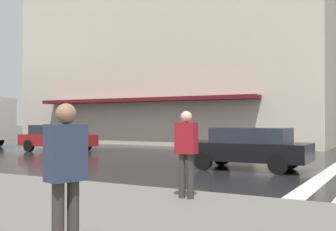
{
  "coord_description": "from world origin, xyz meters",
  "views": [
    {
      "loc": [
        -11.12,
        1.69,
        1.65
      ],
      "look_at": [
        1.13,
        8.48,
        1.82
      ],
      "focal_mm": 44.75,
      "sensor_mm": 36.0,
      "label": 1
    }
  ],
  "objects_px": {
    "pedestrian_in_red_jacket": "(186,147)",
    "pedestrian_by_billboard": "(66,169)",
    "car_red": "(57,137)",
    "car_black": "(248,147)"
  },
  "relations": [
    {
      "from": "pedestrian_by_billboard",
      "to": "car_black",
      "type": "bearing_deg",
      "value": 7.63
    },
    {
      "from": "car_red",
      "to": "car_black",
      "type": "bearing_deg",
      "value": -104.6
    },
    {
      "from": "pedestrian_in_red_jacket",
      "to": "car_black",
      "type": "bearing_deg",
      "value": 7.64
    },
    {
      "from": "pedestrian_in_red_jacket",
      "to": "pedestrian_by_billboard",
      "type": "relative_size",
      "value": 1.0
    },
    {
      "from": "pedestrian_in_red_jacket",
      "to": "pedestrian_by_billboard",
      "type": "height_order",
      "value": "same"
    },
    {
      "from": "car_red",
      "to": "car_black",
      "type": "xyz_separation_m",
      "value": [
        -3.0,
        -11.51,
        0.0
      ]
    },
    {
      "from": "car_red",
      "to": "car_black",
      "type": "distance_m",
      "value": 11.9
    },
    {
      "from": "car_red",
      "to": "pedestrian_in_red_jacket",
      "type": "relative_size",
      "value": 2.44
    },
    {
      "from": "pedestrian_by_billboard",
      "to": "pedestrian_in_red_jacket",
      "type": "bearing_deg",
      "value": 7.62
    },
    {
      "from": "pedestrian_by_billboard",
      "to": "car_red",
      "type": "bearing_deg",
      "value": 44.14
    }
  ]
}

